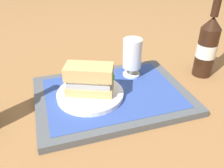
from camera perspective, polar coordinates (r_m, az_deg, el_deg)
name	(u,v)px	position (r m, az deg, el deg)	size (l,w,h in m)	color
ground_plane	(112,98)	(0.71, 0.00, -3.43)	(3.00, 3.00, 0.00)	olive
tray	(112,95)	(0.70, 0.00, -2.77)	(0.44, 0.32, 0.02)	#4C5156
placemat	(112,92)	(0.70, 0.00, -2.05)	(0.38, 0.27, 0.00)	#2D4793
plate	(91,95)	(0.68, -5.18, -2.63)	(0.19, 0.19, 0.01)	white
sandwich	(91,80)	(0.65, -5.09, 1.00)	(0.14, 0.11, 0.08)	tan
beer_glass	(132,56)	(0.76, 4.89, 6.67)	(0.06, 0.06, 0.12)	silver
beer_bottle	(207,46)	(0.85, 21.96, 8.40)	(0.07, 0.07, 0.27)	black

